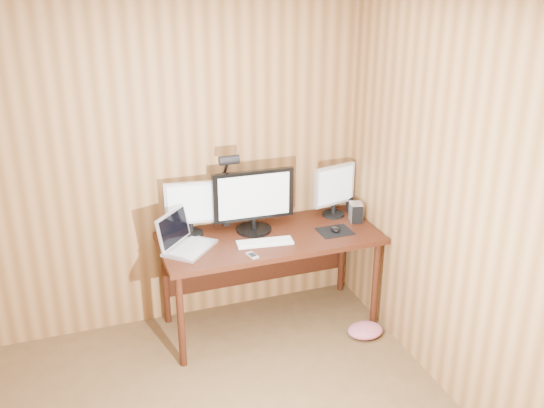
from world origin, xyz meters
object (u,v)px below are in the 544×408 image
laptop (183,240)px  desk (267,247)px  monitor_right (334,189)px  speaker (349,204)px  hard_drive (356,212)px  keyboard (265,242)px  monitor_left (190,207)px  monitor_center (254,200)px  phone (252,255)px  mouse (335,229)px  desk_lamp (227,179)px

laptop → desk: bearing=-41.9°
monitor_right → speaker: 0.23m
desk → monitor_right: bearing=11.0°
hard_drive → laptop: bearing=-163.0°
keyboard → speaker: speaker is taller
monitor_left → monitor_right: 1.13m
monitor_center → phone: bearing=-107.6°
keyboard → hard_drive: (0.79, 0.15, 0.06)m
mouse → speaker: (0.27, 0.32, 0.04)m
phone → desk_lamp: size_ratio=0.17×
phone → speaker: size_ratio=0.88×
keyboard → desk_lamp: (-0.17, 0.34, 0.38)m
desk → keyboard: (-0.08, -0.18, 0.13)m
keyboard → speaker: bearing=28.8°
keyboard → phone: (-0.15, -0.16, -0.00)m
hard_drive → phone: bearing=-145.9°
keyboard → mouse: bearing=8.6°
keyboard → speaker: (0.83, 0.34, 0.05)m
keyboard → laptop: bearing=174.5°
monitor_right → speaker: (0.16, 0.04, -0.16)m
desk → keyboard: bearing=-112.5°
monitor_left → phone: 0.61m
monitor_right → keyboard: size_ratio=1.00×
mouse → phone: 0.72m
speaker → desk_lamp: 1.05m
laptop → mouse: laptop is taller
speaker → monitor_left: bearing=-179.3°
monitor_center → speaker: monitor_center is taller
monitor_left → speaker: 1.30m
monitor_right → laptop: monitor_right is taller
keyboard → mouse: mouse is taller
laptop → monitor_center: bearing=-36.0°
monitor_left → keyboard: bearing=-26.8°
desk_lamp → hard_drive: bearing=-26.9°
monitor_right → speaker: monitor_right is taller
monitor_right → desk_lamp: size_ratio=0.65×
hard_drive → speaker: (0.04, 0.19, -0.01)m
desk_lamp → monitor_right: bearing=-18.4°
desk → phone: size_ratio=14.68×
monitor_right → mouse: monitor_right is taller
keyboard → desk_lamp: 0.54m
mouse → phone: mouse is taller
monitor_right → mouse: bearing=-125.8°
monitor_right → mouse: (-0.12, -0.28, -0.20)m
monitor_left → hard_drive: (1.25, -0.17, -0.15)m
laptop → keyboard: bearing=-59.7°
monitor_right → hard_drive: 0.24m
monitor_center → mouse: (0.56, -0.22, -0.22)m
monitor_left → phone: size_ratio=3.74×
desk_lamp → monitor_left: bearing=168.4°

